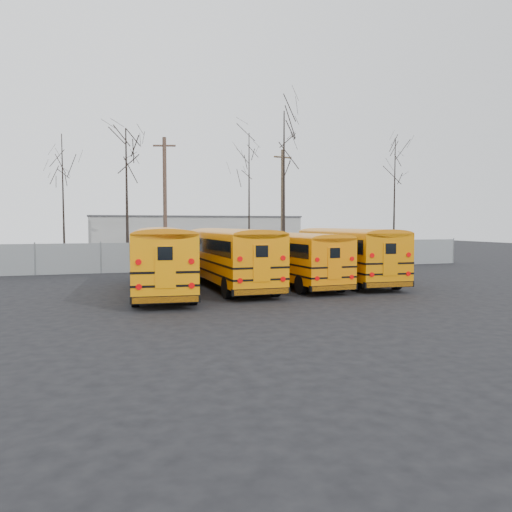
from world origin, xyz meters
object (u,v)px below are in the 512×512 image
object	(u,v)px
utility_pole_right	(283,205)
bus_c	(292,254)
bus_b	(230,253)
bus_d	(346,250)
bus_a	(162,255)
utility_pole_left	(165,199)

from	to	relation	value
utility_pole_right	bus_c	bearing A→B (deg)	-120.54
bus_b	utility_pole_right	size ratio (longest dim) A/B	1.16
bus_c	bus_d	xyz separation A→B (m)	(3.36, 0.39, 0.12)
bus_a	utility_pole_left	xyz separation A→B (m)	(2.52, 18.09, 3.47)
bus_a	bus_c	xyz separation A→B (m)	(6.95, 1.04, -0.17)
bus_c	utility_pole_left	world-z (taller)	utility_pole_left
bus_a	utility_pole_right	size ratio (longest dim) A/B	1.20
bus_c	utility_pole_left	distance (m)	17.98
bus_b	bus_c	bearing A→B (deg)	0.49
bus_a	bus_c	bearing A→B (deg)	14.21
bus_a	utility_pole_left	size ratio (longest dim) A/B	1.10
bus_a	bus_d	bearing A→B (deg)	13.61
bus_a	utility_pole_right	world-z (taller)	utility_pole_right
bus_a	bus_b	distance (m)	3.67
bus_a	bus_b	size ratio (longest dim) A/B	1.03
bus_d	utility_pole_right	distance (m)	15.16
bus_a	bus_b	xyz separation A→B (m)	(3.54, 0.97, -0.03)
bus_a	bus_c	world-z (taller)	bus_a
bus_c	utility_pole_right	size ratio (longest dim) A/B	1.08
utility_pole_left	bus_a	bearing A→B (deg)	-81.90
utility_pole_right	bus_d	bearing A→B (deg)	-108.67
bus_d	bus_a	bearing A→B (deg)	-168.86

